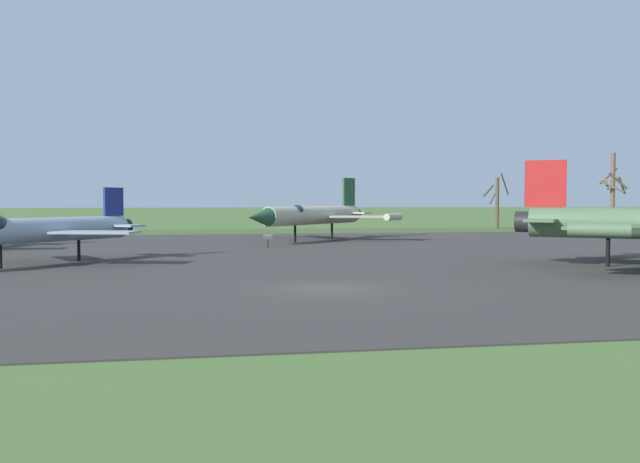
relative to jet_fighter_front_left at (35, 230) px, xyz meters
name	(u,v)px	position (x,y,z in m)	size (l,w,h in m)	color
ground_plane	(326,290)	(12.85, -12.15, -1.88)	(600.00, 600.00, 0.00)	#4C6B33
asphalt_apron	(274,256)	(12.85, 4.20, -1.86)	(101.14, 54.49, 0.05)	#383533
grass_verge_strip	(237,232)	(12.85, 37.44, -1.85)	(161.14, 12.00, 0.06)	#41592A
jet_fighter_front_left	(35,230)	(0.00, 0.00, 0.00)	(10.18, 11.60, 4.13)	#8EA3B2
jet_fighter_rear_left	(312,215)	(17.70, 18.74, 0.32)	(13.62, 14.06, 5.37)	#B7B293
info_placard_rear_left	(268,240)	(13.17, 10.73, -1.23)	(0.68, 0.44, 0.99)	black
bare_tree_left_of_center	(497,200)	(43.83, 40.73, 1.48)	(3.16, 3.17, 6.58)	brown
bare_tree_center	(557,196)	(52.24, 41.82, 1.97)	(3.20, 3.23, 7.30)	brown
bare_tree_right_of_center	(613,188)	(57.11, 37.78, 2.89)	(3.48, 3.12, 8.98)	brown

